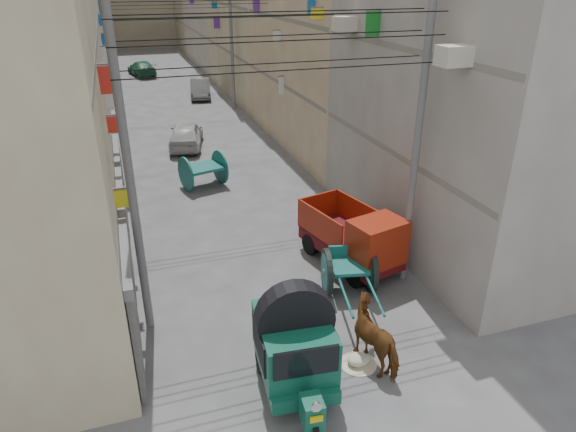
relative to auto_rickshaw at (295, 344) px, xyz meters
name	(u,v)px	position (x,y,z in m)	size (l,w,h in m)	color
building_row_left	(33,1)	(-7.17, 31.31, 5.30)	(8.00, 62.00, 14.00)	#BFB591
shutters_left	(123,206)	(-3.09, 7.56, 0.33)	(0.18, 14.40, 2.88)	#4C4C51
signboards	(190,75)	(0.82, 18.84, 2.27)	(8.22, 40.52, 5.67)	#0D6497
ac_units	(399,0)	(4.48, 4.85, 6.27)	(0.70, 6.55, 3.35)	beige
utility_poles	(205,79)	(0.83, 14.18, 2.84)	(7.40, 22.20, 8.00)	slate
overhead_cables	(213,14)	(0.83, 11.58, 5.60)	(7.40, 22.52, 1.12)	black
auto_rickshaw	(295,344)	(0.00, 0.00, 0.00)	(1.77, 2.86, 1.97)	black
tonga_cart	(349,270)	(2.61, 3.03, -0.48)	(1.68, 3.07, 1.31)	black
mini_truck	(358,242)	(3.37, 4.05, -0.25)	(2.29, 3.67, 1.91)	black
second_cart	(203,169)	(0.14, 12.05, -0.40)	(1.95, 1.82, 1.43)	#155B56
feed_sack	(358,359)	(1.61, 0.23, -1.03)	(0.53, 0.42, 0.27)	beige
horse	(379,336)	(2.05, 0.18, -0.44)	(0.78, 1.72, 1.45)	brown
distant_car_white	(186,134)	(0.24, 17.76, -0.50)	(1.56, 3.89, 1.32)	#B5B5B5
distant_car_grey	(200,88)	(2.86, 29.13, -0.52)	(1.35, 3.88, 1.28)	#535856
distant_car_green	(142,68)	(-0.53, 39.41, -0.55)	(1.73, 4.25, 1.23)	#1E5A3C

